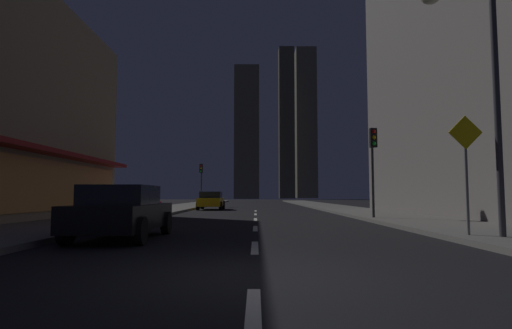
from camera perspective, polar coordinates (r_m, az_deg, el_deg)
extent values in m
cube|color=black|center=(38.12, 0.01, -6.15)|extent=(78.00, 136.00, 0.10)
cube|color=#605E59|center=(38.75, 10.47, -5.87)|extent=(4.00, 76.00, 0.15)
cube|color=#605E59|center=(38.76, -10.45, -5.87)|extent=(4.00, 76.00, 0.15)
cube|color=silver|center=(4.27, -0.33, -20.44)|extent=(0.16, 2.20, 0.01)
cube|color=silver|center=(9.38, -0.11, -11.56)|extent=(0.16, 2.20, 0.01)
cube|color=silver|center=(14.55, -0.05, -8.97)|extent=(0.16, 2.20, 0.01)
cube|color=silver|center=(19.74, -0.03, -7.73)|extent=(0.16, 2.20, 0.01)
cube|color=silver|center=(24.93, -0.01, -7.02)|extent=(0.16, 2.20, 0.01)
cube|color=silver|center=(30.12, 0.00, -6.54)|extent=(0.16, 2.20, 0.01)
cube|color=#D88C3F|center=(19.75, -27.18, -2.63)|extent=(0.10, 15.38, 2.20)
cube|color=maroon|center=(19.65, -26.00, 1.43)|extent=(0.90, 15.98, 0.20)
cube|color=#5D5845|center=(124.22, -1.25, 4.51)|extent=(7.49, 7.09, 40.36)
cube|color=#4B4738|center=(137.81, 4.35, 5.88)|extent=(5.08, 5.56, 50.98)
cube|color=#5E5A47|center=(157.29, 7.06, 5.81)|extent=(7.72, 8.04, 57.33)
cube|color=black|center=(11.70, -18.15, -6.91)|extent=(1.80, 4.20, 0.65)
cube|color=black|center=(11.49, -18.39, -4.16)|extent=(1.64, 2.00, 0.55)
cylinder|color=black|center=(13.32, -19.91, -7.71)|extent=(0.22, 0.68, 0.68)
cylinder|color=black|center=(12.83, -12.43, -8.00)|extent=(0.22, 0.68, 0.68)
cylinder|color=black|center=(10.74, -25.06, -8.45)|extent=(0.22, 0.68, 0.68)
cylinder|color=black|center=(10.12, -15.89, -8.96)|extent=(0.22, 0.68, 0.68)
sphere|color=white|center=(13.81, -17.66, -6.28)|extent=(0.18, 0.18, 0.18)
sphere|color=white|center=(13.52, -13.18, -6.41)|extent=(0.18, 0.18, 0.18)
cube|color=gold|center=(33.12, -6.26, -5.26)|extent=(1.80, 4.20, 0.65)
cube|color=black|center=(32.92, -6.29, -4.29)|extent=(1.64, 2.00, 0.55)
cylinder|color=black|center=(34.62, -7.46, -5.66)|extent=(0.22, 0.68, 0.68)
cylinder|color=black|center=(34.44, -4.55, -5.69)|extent=(0.22, 0.68, 0.68)
cylinder|color=black|center=(31.85, -8.12, -5.78)|extent=(0.22, 0.68, 0.68)
cylinder|color=black|center=(31.65, -4.95, -5.81)|extent=(0.22, 0.68, 0.68)
sphere|color=white|center=(35.22, -6.79, -5.11)|extent=(0.18, 0.18, 0.18)
sphere|color=white|center=(35.11, -5.00, -5.13)|extent=(0.18, 0.18, 0.18)
cylinder|color=red|center=(25.80, -13.30, -5.88)|extent=(0.22, 0.22, 0.55)
sphere|color=red|center=(25.79, -13.29, -5.27)|extent=(0.21, 0.21, 0.21)
cylinder|color=red|center=(25.80, -13.31, -6.42)|extent=(0.30, 0.30, 0.06)
cylinder|color=red|center=(25.83, -13.65, -5.81)|extent=(0.10, 0.10, 0.10)
cylinder|color=red|center=(25.76, -12.95, -5.82)|extent=(0.10, 0.10, 0.10)
cylinder|color=#2D2D2D|center=(19.78, 16.12, -1.06)|extent=(0.12, 0.12, 4.20)
cube|color=black|center=(19.74, 16.18, 3.62)|extent=(0.32, 0.24, 0.90)
sphere|color=red|center=(19.66, 16.27, 4.48)|extent=(0.18, 0.18, 0.18)
sphere|color=#F2B20C|center=(19.62, 16.29, 3.67)|extent=(0.18, 0.18, 0.18)
sphere|color=#19D833|center=(19.58, 16.31, 2.86)|extent=(0.18, 0.18, 0.18)
cylinder|color=#2D2D2D|center=(41.35, -7.64, -2.78)|extent=(0.12, 0.12, 4.20)
cube|color=black|center=(41.22, -7.65, -0.55)|extent=(0.32, 0.24, 0.90)
sphere|color=red|center=(41.11, -7.67, -0.15)|extent=(0.18, 0.18, 0.18)
sphere|color=#F2B20C|center=(41.09, -7.68, -0.54)|extent=(0.18, 0.18, 0.18)
sphere|color=#19D833|center=(41.08, -7.68, -0.93)|extent=(0.18, 0.18, 0.18)
cylinder|color=#38383D|center=(12.15, 30.82, 6.78)|extent=(0.16, 0.16, 6.50)
cylinder|color=slate|center=(12.09, 27.56, -3.06)|extent=(0.08, 0.08, 2.40)
cube|color=yellow|center=(12.17, 27.38, 4.02)|extent=(0.91, 0.03, 0.91)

